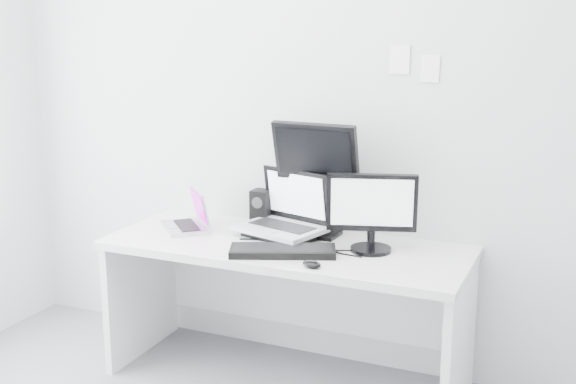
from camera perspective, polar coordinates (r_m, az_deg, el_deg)
The scene contains 11 objects.
back_wall at distance 3.82m, azimuth 1.95°, elevation 6.31°, with size 3.60×3.60×0.00m, color silver.
desk at distance 3.76m, azimuth -0.16°, elevation -9.38°, with size 1.80×0.70×0.73m, color silver.
macbook at distance 3.90m, azimuth -8.07°, elevation -1.27°, with size 0.30×0.22×0.22m, color #B8B8BD.
speaker at distance 3.94m, azimuth -2.08°, elevation -1.22°, with size 0.10×0.10×0.19m, color black.
dell_laptop at distance 3.70m, azimuth -0.63°, elevation -0.98°, with size 0.41×0.32×0.34m, color #B3B6BA.
rear_monitor at distance 3.71m, azimuth 2.24°, elevation 1.10°, with size 0.44×0.16×0.60m, color black.
samsung_monitor at distance 3.49m, azimuth 6.50°, elevation -1.53°, with size 0.43×0.20×0.39m, color black.
keyboard at distance 3.47m, azimuth -0.41°, elevation -4.60°, with size 0.50×0.18×0.03m, color black.
mouse at distance 3.30m, azimuth 1.85°, elevation -5.61°, with size 0.10×0.06×0.03m, color black.
wall_note_0 at distance 3.65m, azimuth 8.63°, elevation 10.11°, with size 0.10×0.00×0.14m, color white.
wall_note_1 at distance 3.62m, azimuth 10.94°, elevation 9.36°, with size 0.09×0.00×0.13m, color white.
Camera 1 is at (1.40, -1.93, 1.81)m, focal length 45.92 mm.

